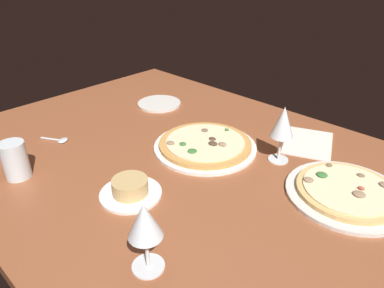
{
  "coord_description": "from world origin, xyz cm",
  "views": [
    {
      "loc": [
        -67.79,
        64.51,
        60.14
      ],
      "look_at": [
        -1.22,
        -4.82,
        7.0
      ],
      "focal_mm": 33.05,
      "sensor_mm": 36.0,
      "label": 1
    }
  ],
  "objects_px": {
    "pizza_main": "(205,145)",
    "water_glass": "(16,162)",
    "ramekin_on_saucer": "(130,189)",
    "wine_glass_near": "(283,124)",
    "paper_menu": "(308,143)",
    "side_plate": "(159,104)",
    "wine_glass_far": "(145,223)",
    "spoon": "(60,140)",
    "pizza_side": "(347,192)"
  },
  "relations": [
    {
      "from": "pizza_main",
      "to": "water_glass",
      "type": "distance_m",
      "value": 0.55
    },
    {
      "from": "ramekin_on_saucer",
      "to": "wine_glass_near",
      "type": "height_order",
      "value": "wine_glass_near"
    },
    {
      "from": "paper_menu",
      "to": "water_glass",
      "type": "bearing_deg",
      "value": 33.87
    },
    {
      "from": "ramekin_on_saucer",
      "to": "paper_menu",
      "type": "distance_m",
      "value": 0.61
    },
    {
      "from": "pizza_main",
      "to": "ramekin_on_saucer",
      "type": "bearing_deg",
      "value": 94.66
    },
    {
      "from": "side_plate",
      "to": "paper_menu",
      "type": "height_order",
      "value": "side_plate"
    },
    {
      "from": "paper_menu",
      "to": "wine_glass_far",
      "type": "bearing_deg",
      "value": 69.0
    },
    {
      "from": "ramekin_on_saucer",
      "to": "wine_glass_near",
      "type": "relative_size",
      "value": 0.93
    },
    {
      "from": "paper_menu",
      "to": "spoon",
      "type": "bearing_deg",
      "value": 20.34
    },
    {
      "from": "spoon",
      "to": "pizza_side",
      "type": "bearing_deg",
      "value": -155.55
    },
    {
      "from": "water_glass",
      "to": "spoon",
      "type": "bearing_deg",
      "value": -58.87
    },
    {
      "from": "ramekin_on_saucer",
      "to": "paper_menu",
      "type": "relative_size",
      "value": 0.8
    },
    {
      "from": "pizza_main",
      "to": "pizza_side",
      "type": "xyz_separation_m",
      "value": [
        -0.43,
        -0.07,
        -0.0
      ]
    },
    {
      "from": "pizza_main",
      "to": "wine_glass_near",
      "type": "height_order",
      "value": "wine_glass_near"
    },
    {
      "from": "ramekin_on_saucer",
      "to": "side_plate",
      "type": "xyz_separation_m",
      "value": [
        0.41,
        -0.46,
        -0.01
      ]
    },
    {
      "from": "water_glass",
      "to": "pizza_main",
      "type": "bearing_deg",
      "value": -119.27
    },
    {
      "from": "water_glass",
      "to": "paper_menu",
      "type": "distance_m",
      "value": 0.89
    },
    {
      "from": "pizza_main",
      "to": "side_plate",
      "type": "bearing_deg",
      "value": -20.24
    },
    {
      "from": "side_plate",
      "to": "spoon",
      "type": "height_order",
      "value": "spoon"
    },
    {
      "from": "water_glass",
      "to": "side_plate",
      "type": "height_order",
      "value": "water_glass"
    },
    {
      "from": "paper_menu",
      "to": "spoon",
      "type": "relative_size",
      "value": 2.11
    },
    {
      "from": "pizza_main",
      "to": "water_glass",
      "type": "height_order",
      "value": "water_glass"
    },
    {
      "from": "pizza_main",
      "to": "ramekin_on_saucer",
      "type": "distance_m",
      "value": 0.32
    },
    {
      "from": "side_plate",
      "to": "paper_menu",
      "type": "distance_m",
      "value": 0.61
    },
    {
      "from": "pizza_side",
      "to": "water_glass",
      "type": "bearing_deg",
      "value": 38.16
    },
    {
      "from": "water_glass",
      "to": "paper_menu",
      "type": "xyz_separation_m",
      "value": [
        -0.49,
        -0.74,
        -0.04
      ]
    },
    {
      "from": "pizza_side",
      "to": "ramekin_on_saucer",
      "type": "distance_m",
      "value": 0.56
    },
    {
      "from": "side_plate",
      "to": "paper_menu",
      "type": "xyz_separation_m",
      "value": [
        -0.6,
        -0.12,
        -0.0
      ]
    },
    {
      "from": "side_plate",
      "to": "pizza_main",
      "type": "bearing_deg",
      "value": 159.76
    },
    {
      "from": "ramekin_on_saucer",
      "to": "side_plate",
      "type": "bearing_deg",
      "value": -48.44
    },
    {
      "from": "pizza_main",
      "to": "paper_menu",
      "type": "xyz_separation_m",
      "value": [
        -0.22,
        -0.26,
        -0.01
      ]
    },
    {
      "from": "wine_glass_far",
      "to": "side_plate",
      "type": "bearing_deg",
      "value": -43.0
    },
    {
      "from": "pizza_side",
      "to": "wine_glass_near",
      "type": "height_order",
      "value": "wine_glass_near"
    },
    {
      "from": "pizza_side",
      "to": "side_plate",
      "type": "xyz_separation_m",
      "value": [
        0.81,
        -0.07,
        -0.01
      ]
    },
    {
      "from": "pizza_main",
      "to": "paper_menu",
      "type": "bearing_deg",
      "value": -130.45
    },
    {
      "from": "pizza_main",
      "to": "spoon",
      "type": "bearing_deg",
      "value": 38.25
    },
    {
      "from": "wine_glass_near",
      "to": "water_glass",
      "type": "xyz_separation_m",
      "value": [
        0.48,
        0.58,
        -0.08
      ]
    },
    {
      "from": "pizza_main",
      "to": "side_plate",
      "type": "height_order",
      "value": "pizza_main"
    },
    {
      "from": "ramekin_on_saucer",
      "to": "pizza_side",
      "type": "bearing_deg",
      "value": -136.33
    },
    {
      "from": "water_glass",
      "to": "paper_menu",
      "type": "bearing_deg",
      "value": -123.55
    },
    {
      "from": "pizza_side",
      "to": "ramekin_on_saucer",
      "type": "bearing_deg",
      "value": 43.67
    },
    {
      "from": "wine_glass_far",
      "to": "paper_menu",
      "type": "height_order",
      "value": "wine_glass_far"
    },
    {
      "from": "pizza_side",
      "to": "pizza_main",
      "type": "bearing_deg",
      "value": 9.12
    },
    {
      "from": "wine_glass_far",
      "to": "side_plate",
      "type": "height_order",
      "value": "wine_glass_far"
    },
    {
      "from": "spoon",
      "to": "ramekin_on_saucer",
      "type": "bearing_deg",
      "value": 177.46
    },
    {
      "from": "wine_glass_near",
      "to": "water_glass",
      "type": "bearing_deg",
      "value": 50.53
    },
    {
      "from": "spoon",
      "to": "water_glass",
      "type": "bearing_deg",
      "value": 121.13
    },
    {
      "from": "pizza_side",
      "to": "water_glass",
      "type": "distance_m",
      "value": 0.89
    },
    {
      "from": "paper_menu",
      "to": "pizza_side",
      "type": "bearing_deg",
      "value": 114.92
    },
    {
      "from": "pizza_main",
      "to": "spoon",
      "type": "xyz_separation_m",
      "value": [
        0.38,
        0.3,
        -0.01
      ]
    }
  ]
}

